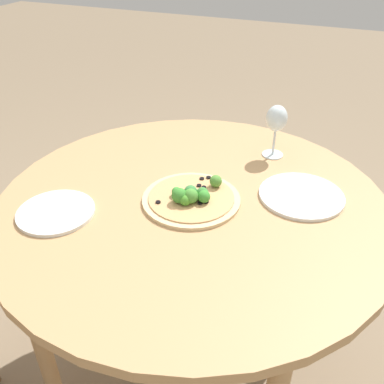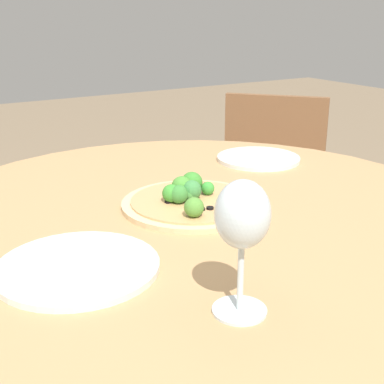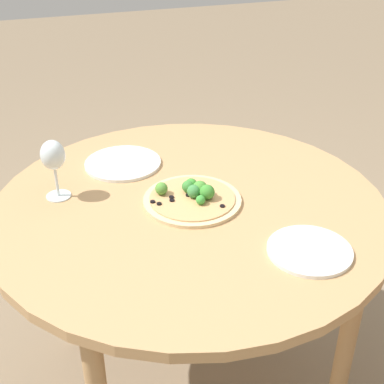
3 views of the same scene
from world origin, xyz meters
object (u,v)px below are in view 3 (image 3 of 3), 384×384
pizza (193,196)px  plate_near (310,251)px  plate_far (123,163)px  wine_glass (53,157)px

pizza → plate_near: bearing=-148.8°
plate_near → plate_far: 0.68m
plate_far → plate_near: bearing=-150.9°
plate_near → pizza: bearing=31.2°
plate_far → wine_glass: bearing=121.9°
wine_glass → pizza: bearing=-112.1°
pizza → wine_glass: size_ratio=1.58×
wine_glass → plate_near: wine_glass is taller
plate_near → plate_far: bearing=29.1°
pizza → plate_far: 0.31m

